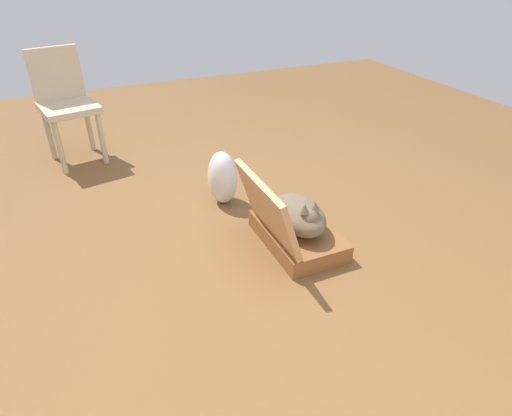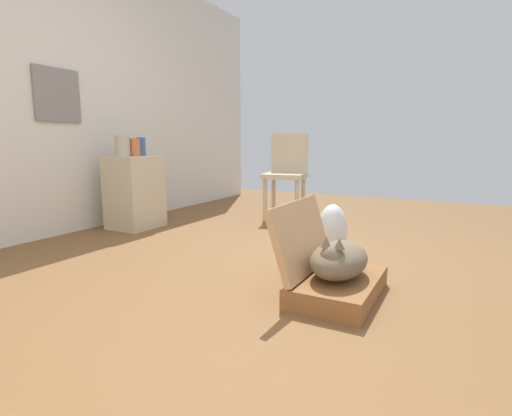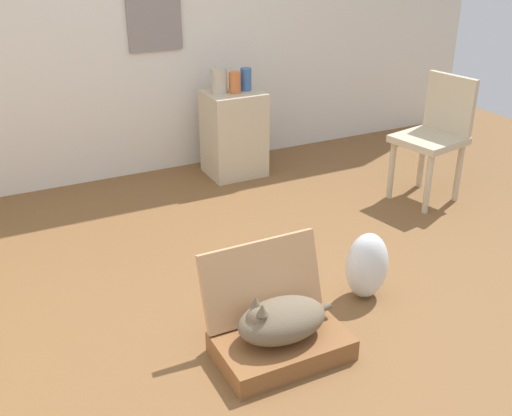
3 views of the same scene
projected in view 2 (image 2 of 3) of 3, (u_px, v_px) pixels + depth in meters
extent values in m
plane|color=brown|center=(287.00, 277.00, 2.39)|extent=(7.68, 7.68, 0.00)
cube|color=silver|center=(37.00, 82.00, 3.23)|extent=(6.40, 0.12, 2.60)
cube|color=gray|center=(57.00, 95.00, 3.32)|extent=(0.42, 0.02, 0.44)
cube|color=brown|center=(338.00, 287.00, 2.07)|extent=(0.62, 0.39, 0.11)
cube|color=tan|center=(301.00, 237.00, 2.12)|extent=(0.62, 0.15, 0.38)
ellipsoid|color=brown|center=(339.00, 260.00, 2.04)|extent=(0.44, 0.28, 0.18)
sphere|color=brown|center=(332.00, 258.00, 1.93)|extent=(0.12, 0.12, 0.12)
cone|color=brown|center=(339.00, 244.00, 1.90)|extent=(0.05, 0.05, 0.05)
cone|color=brown|center=(326.00, 242.00, 1.93)|extent=(0.05, 0.05, 0.05)
cylinder|color=brown|center=(341.00, 258.00, 2.24)|extent=(0.20, 0.03, 0.07)
ellipsoid|color=silver|center=(332.00, 232.00, 2.73)|extent=(0.24, 0.20, 0.39)
cube|color=beige|center=(135.00, 192.00, 3.73)|extent=(0.44, 0.39, 0.68)
cylinder|color=#B7AD99|center=(122.00, 146.00, 3.57)|extent=(0.12, 0.12, 0.19)
cylinder|color=#38609E|center=(141.00, 147.00, 3.75)|extent=(0.09, 0.09, 0.17)
cylinder|color=#CC6B38|center=(135.00, 147.00, 3.64)|extent=(0.09, 0.09, 0.16)
cylinder|color=beige|center=(265.00, 200.00, 4.02)|extent=(0.04, 0.04, 0.44)
cylinder|color=beige|center=(297.00, 202.00, 3.92)|extent=(0.04, 0.04, 0.44)
cylinder|color=beige|center=(274.00, 196.00, 4.35)|extent=(0.04, 0.04, 0.44)
cylinder|color=beige|center=(303.00, 197.00, 4.25)|extent=(0.04, 0.04, 0.44)
cube|color=beige|center=(285.00, 176.00, 4.10)|extent=(0.51, 0.49, 0.05)
cube|color=beige|center=(289.00, 153.00, 4.24)|extent=(0.12, 0.40, 0.41)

